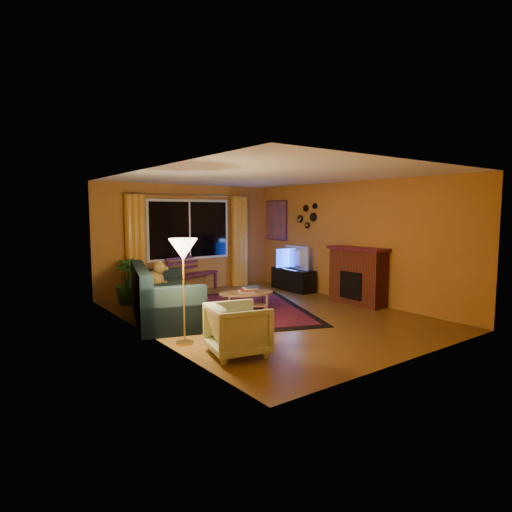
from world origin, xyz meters
TOP-DOWN VIEW (x-y plane):
  - floor at (0.00, 0.00)m, footprint 4.50×6.00m
  - ceiling at (0.00, 0.00)m, footprint 4.50×6.00m
  - wall_back at (0.00, 3.01)m, footprint 4.50×0.02m
  - wall_left at (-2.26, 0.00)m, footprint 0.02×6.00m
  - wall_right at (2.26, 0.00)m, footprint 0.02×6.00m
  - window at (0.00, 2.94)m, footprint 2.00×0.02m
  - curtain_rod at (0.00, 2.90)m, footprint 3.20×0.03m
  - curtain_left at (-1.35, 2.88)m, footprint 0.36×0.36m
  - curtain_right at (1.35, 2.88)m, footprint 0.36×0.36m
  - bench at (-0.04, 2.75)m, footprint 1.44×0.85m
  - potted_plant at (-1.72, 2.34)m, footprint 0.67×0.67m
  - sofa at (-1.63, 0.77)m, footprint 1.63×2.51m
  - dog at (-1.58, 1.29)m, footprint 0.46×0.55m
  - armchair at (-1.64, -1.54)m, footprint 0.83×0.86m
  - floor_lamp at (-2.00, -0.71)m, footprint 0.32×0.32m
  - rug at (-0.02, 0.52)m, footprint 3.10×3.78m
  - coffee_table at (-0.17, 0.38)m, footprint 1.34×1.34m
  - tv_console at (2.00, 1.53)m, footprint 0.48×1.25m
  - television at (2.00, 1.53)m, footprint 0.24×0.96m
  - fireplace at (2.05, -0.40)m, footprint 0.40×1.20m
  - mirror_cluster at (2.21, 1.30)m, footprint 0.06×0.60m
  - painting at (2.22, 2.45)m, footprint 0.04×0.76m

SIDE VIEW (x-z plane):
  - floor at x=0.00m, z-range -0.02..0.00m
  - rug at x=-0.02m, z-range 0.00..0.02m
  - coffee_table at x=-0.17m, z-range 0.00..0.37m
  - bench at x=-0.04m, z-range 0.00..0.42m
  - tv_console at x=2.00m, z-range 0.00..0.51m
  - armchair at x=-1.64m, z-range 0.00..0.75m
  - potted_plant at x=-1.72m, z-range 0.00..0.92m
  - sofa at x=-1.63m, z-range 0.00..0.94m
  - fireplace at x=2.05m, z-range 0.00..1.10m
  - dog at x=-1.58m, z-range 0.46..0.97m
  - floor_lamp at x=-2.00m, z-range 0.00..1.50m
  - television at x=2.00m, z-range 0.51..1.06m
  - curtain_left at x=-1.35m, z-range 0.00..2.24m
  - curtain_right at x=1.35m, z-range 0.00..2.24m
  - wall_back at x=0.00m, z-range 0.00..2.50m
  - wall_left at x=-2.26m, z-range 0.00..2.50m
  - wall_right at x=2.26m, z-range 0.00..2.50m
  - window at x=0.00m, z-range 0.80..2.10m
  - painting at x=2.22m, z-range 1.17..2.13m
  - mirror_cluster at x=2.21m, z-range 1.52..2.08m
  - curtain_rod at x=0.00m, z-range 2.23..2.27m
  - ceiling at x=0.00m, z-range 2.50..2.52m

